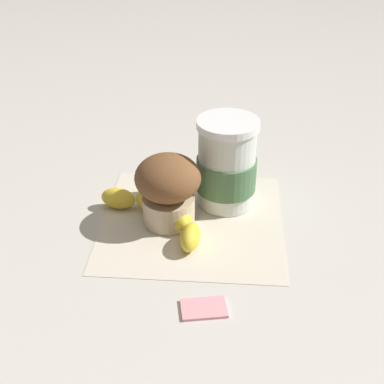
# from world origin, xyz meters

# --- Properties ---
(ground_plane) EXTENTS (3.00, 3.00, 0.00)m
(ground_plane) POSITION_xyz_m (0.00, 0.00, 0.00)
(ground_plane) COLOR beige
(paper_napkin) EXTENTS (0.27, 0.27, 0.00)m
(paper_napkin) POSITION_xyz_m (0.00, 0.00, 0.00)
(paper_napkin) COLOR beige
(paper_napkin) RESTS_ON ground_plane
(coffee_cup) EXTENTS (0.08, 0.08, 0.13)m
(coffee_cup) POSITION_xyz_m (-0.05, 0.04, 0.06)
(coffee_cup) COLOR silver
(coffee_cup) RESTS_ON paper_napkin
(muffin) EXTENTS (0.09, 0.09, 0.10)m
(muffin) POSITION_xyz_m (0.01, -0.03, 0.05)
(muffin) COLOR beige
(muffin) RESTS_ON paper_napkin
(banana) EXTENTS (0.12, 0.15, 0.03)m
(banana) POSITION_xyz_m (0.01, -0.04, 0.02)
(banana) COLOR yellow
(banana) RESTS_ON paper_napkin
(sugar_packet) EXTENTS (0.05, 0.06, 0.01)m
(sugar_packet) POSITION_xyz_m (0.16, 0.04, 0.00)
(sugar_packet) COLOR pink
(sugar_packet) RESTS_ON ground_plane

